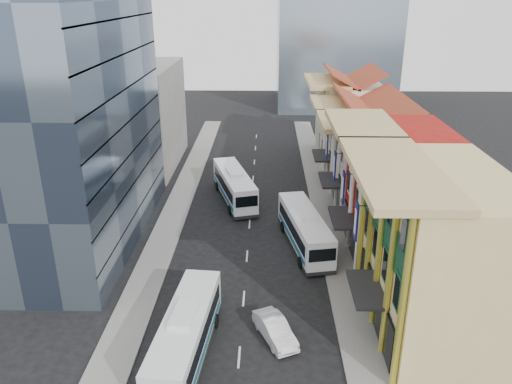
{
  "coord_description": "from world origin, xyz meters",
  "views": [
    {
      "loc": [
        1.75,
        -26.29,
        23.12
      ],
      "look_at": [
        0.73,
        20.56,
        4.29
      ],
      "focal_mm": 35.0,
      "sensor_mm": 36.0,
      "label": 1
    }
  ],
  "objects_px": {
    "bus_left_far": "(234,185)",
    "sedan_right": "(275,329)",
    "shophouse_tan": "(439,253)",
    "bus_left_near": "(186,335)",
    "sedan_left": "(187,310)",
    "office_tower": "(61,88)",
    "bus_right": "(305,229)"
  },
  "relations": [
    {
      "from": "sedan_right",
      "to": "bus_right",
      "type": "bearing_deg",
      "value": 53.25
    },
    {
      "from": "bus_left_near",
      "to": "bus_right",
      "type": "distance_m",
      "value": 18.51
    },
    {
      "from": "shophouse_tan",
      "to": "bus_left_far",
      "type": "bearing_deg",
      "value": 124.23
    },
    {
      "from": "office_tower",
      "to": "bus_left_near",
      "type": "bearing_deg",
      "value": -53.35
    },
    {
      "from": "bus_right",
      "to": "sedan_left",
      "type": "relative_size",
      "value": 3.14
    },
    {
      "from": "office_tower",
      "to": "sedan_left",
      "type": "bearing_deg",
      "value": -46.7
    },
    {
      "from": "bus_right",
      "to": "sedan_left",
      "type": "bearing_deg",
      "value": -140.6
    },
    {
      "from": "shophouse_tan",
      "to": "sedan_left",
      "type": "height_order",
      "value": "shophouse_tan"
    },
    {
      "from": "bus_right",
      "to": "sedan_right",
      "type": "bearing_deg",
      "value": -113.07
    },
    {
      "from": "bus_left_near",
      "to": "bus_left_far",
      "type": "distance_m",
      "value": 27.66
    },
    {
      "from": "sedan_left",
      "to": "shophouse_tan",
      "type": "bearing_deg",
      "value": 22.37
    },
    {
      "from": "bus_right",
      "to": "shophouse_tan",
      "type": "bearing_deg",
      "value": -65.65
    },
    {
      "from": "bus_right",
      "to": "sedan_right",
      "type": "xyz_separation_m",
      "value": [
        -3.04,
        -14.03,
        -1.13
      ]
    },
    {
      "from": "bus_left_near",
      "to": "bus_right",
      "type": "relative_size",
      "value": 0.99
    },
    {
      "from": "shophouse_tan",
      "to": "bus_right",
      "type": "bearing_deg",
      "value": 125.18
    },
    {
      "from": "bus_left_near",
      "to": "bus_left_far",
      "type": "bearing_deg",
      "value": 91.95
    },
    {
      "from": "shophouse_tan",
      "to": "sedan_left",
      "type": "xyz_separation_m",
      "value": [
        -18.19,
        0.41,
        -5.36
      ]
    },
    {
      "from": "shophouse_tan",
      "to": "sedan_right",
      "type": "relative_size",
      "value": 2.98
    },
    {
      "from": "shophouse_tan",
      "to": "sedan_right",
      "type": "height_order",
      "value": "shophouse_tan"
    },
    {
      "from": "shophouse_tan",
      "to": "bus_left_far",
      "type": "height_order",
      "value": "shophouse_tan"
    },
    {
      "from": "bus_left_far",
      "to": "sedan_left",
      "type": "xyz_separation_m",
      "value": [
        -2.19,
        -23.11,
        -1.3
      ]
    },
    {
      "from": "shophouse_tan",
      "to": "bus_left_far",
      "type": "distance_m",
      "value": 28.73
    },
    {
      "from": "sedan_right",
      "to": "office_tower",
      "type": "bearing_deg",
      "value": 116.11
    },
    {
      "from": "shophouse_tan",
      "to": "office_tower",
      "type": "height_order",
      "value": "office_tower"
    },
    {
      "from": "shophouse_tan",
      "to": "bus_left_near",
      "type": "relative_size",
      "value": 1.2
    },
    {
      "from": "office_tower",
      "to": "bus_left_far",
      "type": "distance_m",
      "value": 22.05
    },
    {
      "from": "bus_left_near",
      "to": "sedan_left",
      "type": "distance_m",
      "value": 4.72
    },
    {
      "from": "sedan_left",
      "to": "bus_left_far",
      "type": "bearing_deg",
      "value": 108.24
    },
    {
      "from": "shophouse_tan",
      "to": "bus_left_far",
      "type": "relative_size",
      "value": 1.16
    },
    {
      "from": "office_tower",
      "to": "sedan_right",
      "type": "xyz_separation_m",
      "value": [
        19.46,
        -15.97,
        -14.22
      ]
    },
    {
      "from": "bus_left_near",
      "to": "sedan_left",
      "type": "relative_size",
      "value": 3.11
    },
    {
      "from": "bus_left_far",
      "to": "sedan_right",
      "type": "height_order",
      "value": "bus_left_far"
    }
  ]
}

